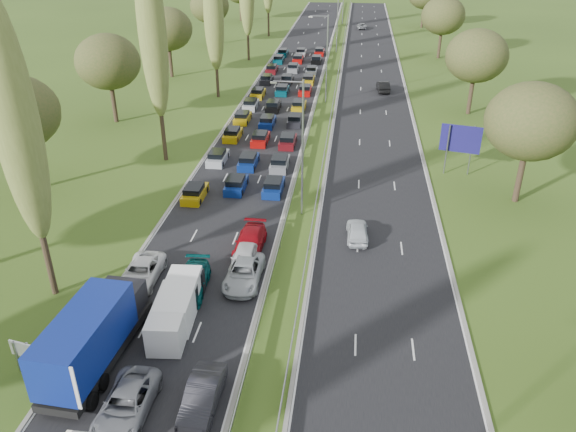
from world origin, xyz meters
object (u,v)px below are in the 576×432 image
(info_sign, at_px, (22,352))
(white_van_front, at_px, (173,315))
(blue_lorry, at_px, (94,334))
(white_van_rear, at_px, (181,298))
(near_car_2, at_px, (141,273))
(direction_sign, at_px, (460,141))

(info_sign, bearing_deg, white_van_front, 32.47)
(blue_lorry, distance_m, white_van_rear, 6.41)
(blue_lorry, distance_m, white_van_front, 5.04)
(white_van_front, bearing_deg, near_car_2, 123.71)
(blue_lorry, relative_size, info_sign, 4.61)
(white_van_rear, height_order, direction_sign, direction_sign)
(white_van_front, xyz_separation_m, white_van_rear, (-0.01, 1.78, 0.01))
(white_van_rear, xyz_separation_m, direction_sign, (21.45, 25.86, 2.46))
(white_van_rear, relative_size, direction_sign, 1.04)
(blue_lorry, distance_m, direction_sign, 39.92)
(white_van_front, bearing_deg, direction_sign, 47.64)
(blue_lorry, bearing_deg, near_car_2, 96.46)
(direction_sign, bearing_deg, near_car_2, -138.09)
(info_sign, bearing_deg, near_car_2, 70.09)
(direction_sign, bearing_deg, blue_lorry, -128.64)
(near_car_2, xyz_separation_m, direction_sign, (25.32, 22.73, 2.82))
(near_car_2, xyz_separation_m, info_sign, (-3.48, -9.61, 0.62))
(near_car_2, distance_m, info_sign, 10.24)
(white_van_rear, distance_m, direction_sign, 33.69)
(near_car_2, relative_size, info_sign, 2.52)
(near_car_2, distance_m, white_van_rear, 5.00)
(white_van_rear, bearing_deg, blue_lorry, -126.91)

